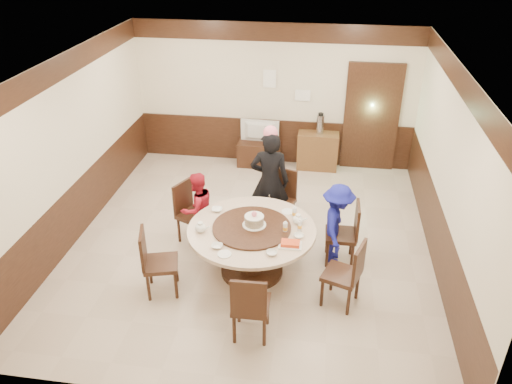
# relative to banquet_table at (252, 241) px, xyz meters

# --- Properties ---
(room) EXTENTS (6.00, 6.04, 2.84)m
(room) POSITION_rel_banquet_table_xyz_m (-0.12, 0.78, 0.55)
(room) COLOR #C1AD9A
(room) RESTS_ON ground
(banquet_table) EXTENTS (1.77, 1.77, 0.78)m
(banquet_table) POSITION_rel_banquet_table_xyz_m (0.00, 0.00, 0.00)
(banquet_table) COLOR black
(banquet_table) RESTS_ON ground
(chair_0) EXTENTS (0.46, 0.45, 0.97)m
(chair_0) POSITION_rel_banquet_table_xyz_m (1.26, 0.46, -0.23)
(chair_0) COLOR black
(chair_0) RESTS_ON ground
(chair_1) EXTENTS (0.55, 0.55, 0.97)m
(chair_1) POSITION_rel_banquet_table_xyz_m (0.26, 1.26, -0.23)
(chair_1) COLOR black
(chair_1) RESTS_ON ground
(chair_2) EXTENTS (0.59, 0.58, 0.97)m
(chair_2) POSITION_rel_banquet_table_xyz_m (-1.03, 0.69, -0.23)
(chair_2) COLOR black
(chair_2) RESTS_ON ground
(chair_3) EXTENTS (0.55, 0.54, 0.97)m
(chair_3) POSITION_rel_banquet_table_xyz_m (-1.16, -0.58, -0.23)
(chair_3) COLOR black
(chair_3) RESTS_ON ground
(chair_4) EXTENTS (0.45, 0.46, 0.97)m
(chair_4) POSITION_rel_banquet_table_xyz_m (0.18, -1.21, -0.23)
(chair_4) COLOR black
(chair_4) RESTS_ON ground
(chair_5) EXTENTS (0.57, 0.56, 0.97)m
(chair_5) POSITION_rel_banquet_table_xyz_m (1.26, -0.47, -0.23)
(chair_5) COLOR black
(chair_5) RESTS_ON ground
(person_standing) EXTENTS (0.63, 0.43, 1.69)m
(person_standing) POSITION_rel_banquet_table_xyz_m (0.10, 1.22, 0.31)
(person_standing) COLOR black
(person_standing) RESTS_ON ground
(person_red) EXTENTS (0.71, 0.73, 1.18)m
(person_red) POSITION_rel_banquet_table_xyz_m (-0.94, 0.66, 0.06)
(person_red) COLOR #B11729
(person_red) RESTS_ON ground
(person_blue) EXTENTS (0.49, 0.82, 1.25)m
(person_blue) POSITION_rel_banquet_table_xyz_m (1.17, 0.47, 0.09)
(person_blue) COLOR navy
(person_blue) RESTS_ON ground
(birthday_cake) EXTENTS (0.33, 0.33, 0.22)m
(birthday_cake) POSITION_rel_banquet_table_xyz_m (0.03, 0.04, 0.32)
(birthday_cake) COLOR white
(birthday_cake) RESTS_ON banquet_table
(teapot_left) EXTENTS (0.17, 0.15, 0.13)m
(teapot_left) POSITION_rel_banquet_table_xyz_m (-0.67, -0.18, 0.28)
(teapot_left) COLOR white
(teapot_left) RESTS_ON banquet_table
(teapot_right) EXTENTS (0.17, 0.15, 0.13)m
(teapot_right) POSITION_rel_banquet_table_xyz_m (0.62, 0.22, 0.28)
(teapot_right) COLOR white
(teapot_right) RESTS_ON banquet_table
(bowl_0) EXTENTS (0.16, 0.16, 0.04)m
(bowl_0) POSITION_rel_banquet_table_xyz_m (-0.57, 0.38, 0.24)
(bowl_0) COLOR white
(bowl_0) RESTS_ON banquet_table
(bowl_1) EXTENTS (0.14, 0.14, 0.04)m
(bowl_1) POSITION_rel_banquet_table_xyz_m (0.34, -0.56, 0.24)
(bowl_1) COLOR white
(bowl_1) RESTS_ON banquet_table
(bowl_2) EXTENTS (0.15, 0.15, 0.04)m
(bowl_2) POSITION_rel_banquet_table_xyz_m (-0.38, -0.51, 0.23)
(bowl_2) COLOR white
(bowl_2) RESTS_ON banquet_table
(bowl_3) EXTENTS (0.14, 0.14, 0.04)m
(bowl_3) POSITION_rel_banquet_table_xyz_m (0.65, -0.13, 0.24)
(bowl_3) COLOR white
(bowl_3) RESTS_ON banquet_table
(saucer_near) EXTENTS (0.18, 0.18, 0.01)m
(saucer_near) POSITION_rel_banquet_table_xyz_m (-0.25, -0.65, 0.22)
(saucer_near) COLOR white
(saucer_near) RESTS_ON banquet_table
(saucer_far) EXTENTS (0.18, 0.18, 0.01)m
(saucer_far) POSITION_rel_banquet_table_xyz_m (0.45, 0.50, 0.22)
(saucer_far) COLOR white
(saucer_far) RESTS_ON banquet_table
(shrimp_platter) EXTENTS (0.30, 0.20, 0.06)m
(shrimp_platter) POSITION_rel_banquet_table_xyz_m (0.56, -0.34, 0.24)
(shrimp_platter) COLOR white
(shrimp_platter) RESTS_ON banquet_table
(bottle_0) EXTENTS (0.06, 0.06, 0.16)m
(bottle_0) POSITION_rel_banquet_table_xyz_m (0.46, -0.05, 0.30)
(bottle_0) COLOR white
(bottle_0) RESTS_ON banquet_table
(bottle_1) EXTENTS (0.06, 0.06, 0.16)m
(bottle_1) POSITION_rel_banquet_table_xyz_m (0.65, 0.03, 0.30)
(bottle_1) COLOR white
(bottle_1) RESTS_ON banquet_table
(bottle_2) EXTENTS (0.06, 0.06, 0.16)m
(bottle_2) POSITION_rel_banquet_table_xyz_m (0.55, 0.36, 0.30)
(bottle_2) COLOR white
(bottle_2) RESTS_ON banquet_table
(tv_stand) EXTENTS (0.85, 0.45, 0.50)m
(tv_stand) POSITION_rel_banquet_table_xyz_m (-0.40, 3.52, -0.28)
(tv_stand) COLOR black
(tv_stand) RESTS_ON ground
(television) EXTENTS (0.78, 0.14, 0.45)m
(television) POSITION_rel_banquet_table_xyz_m (-0.40, 3.52, 0.19)
(television) COLOR gray
(television) RESTS_ON tv_stand
(side_cabinet) EXTENTS (0.80, 0.40, 0.75)m
(side_cabinet) POSITION_rel_banquet_table_xyz_m (0.78, 3.55, -0.16)
(side_cabinet) COLOR brown
(side_cabinet) RESTS_ON ground
(thermos) EXTENTS (0.15, 0.15, 0.38)m
(thermos) POSITION_rel_banquet_table_xyz_m (0.80, 3.55, 0.41)
(thermos) COLOR silver
(thermos) RESTS_ON side_cabinet
(notice_left) EXTENTS (0.25, 0.00, 0.35)m
(notice_left) POSITION_rel_banquet_table_xyz_m (-0.23, 3.72, 1.22)
(notice_left) COLOR white
(notice_left) RESTS_ON room
(notice_right) EXTENTS (0.30, 0.00, 0.22)m
(notice_right) POSITION_rel_banquet_table_xyz_m (0.42, 3.72, 0.92)
(notice_right) COLOR white
(notice_right) RESTS_ON room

